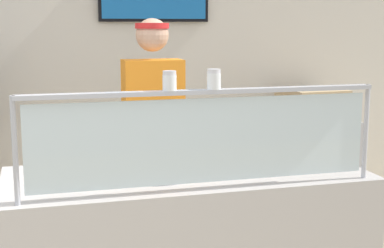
% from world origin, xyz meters
% --- Properties ---
extents(shop_rear_unit, '(6.29, 0.13, 2.70)m').
position_xyz_m(shop_rear_unit, '(0.95, 2.52, 1.36)').
color(shop_rear_unit, silver).
rests_on(shop_rear_unit, ground).
extents(sneeze_guard, '(1.71, 0.06, 0.48)m').
position_xyz_m(sneeze_guard, '(0.94, 0.06, 1.25)').
color(sneeze_guard, '#B2B5BC').
rests_on(sneeze_guard, serving_counter).
extents(pizza_tray, '(0.46, 0.46, 0.04)m').
position_xyz_m(pizza_tray, '(0.78, 0.41, 0.97)').
color(pizza_tray, '#9EA0A8').
rests_on(pizza_tray, serving_counter).
extents(pizza_server, '(0.08, 0.28, 0.01)m').
position_xyz_m(pizza_server, '(0.76, 0.39, 0.99)').
color(pizza_server, '#ADAFB7').
rests_on(pizza_server, pizza_tray).
extents(parmesan_shaker, '(0.06, 0.06, 0.09)m').
position_xyz_m(parmesan_shaker, '(0.78, 0.06, 1.47)').
color(parmesan_shaker, white).
rests_on(parmesan_shaker, sneeze_guard).
extents(pepper_flake_shaker, '(0.06, 0.06, 0.09)m').
position_xyz_m(pepper_flake_shaker, '(0.99, 0.06, 1.47)').
color(pepper_flake_shaker, white).
rests_on(pepper_flake_shaker, sneeze_guard).
extents(worker_figure, '(0.41, 0.50, 1.76)m').
position_xyz_m(worker_figure, '(0.93, 1.15, 1.01)').
color(worker_figure, '#23232D').
rests_on(worker_figure, ground).
extents(prep_shelf, '(0.70, 0.55, 0.90)m').
position_xyz_m(prep_shelf, '(2.50, 2.03, 0.45)').
color(prep_shelf, '#B7BABF').
rests_on(prep_shelf, ground).
extents(pizza_box_stack, '(0.51, 0.50, 0.27)m').
position_xyz_m(pizza_box_stack, '(2.50, 2.03, 1.04)').
color(pizza_box_stack, tan).
rests_on(pizza_box_stack, prep_shelf).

